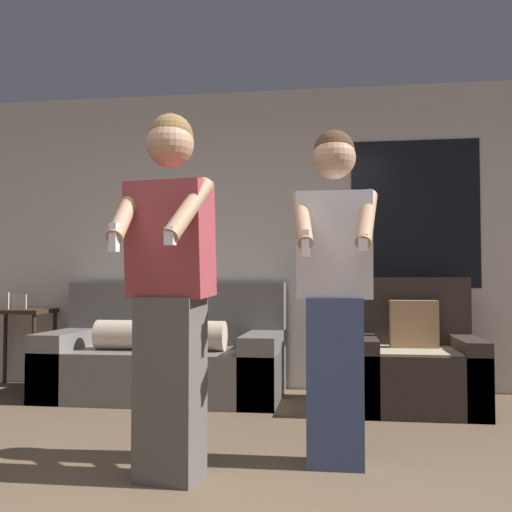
# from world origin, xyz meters

# --- Properties ---
(wall_back) EXTENTS (6.80, 0.07, 2.70)m
(wall_back) POSITION_xyz_m (0.02, 3.31, 1.35)
(wall_back) COLOR silver
(wall_back) RESTS_ON ground_plane
(couch) EXTENTS (1.94, 0.96, 0.95)m
(couch) POSITION_xyz_m (-0.80, 2.80, 0.31)
(couch) COLOR slate
(couch) RESTS_ON ground_plane
(armchair) EXTENTS (0.93, 0.89, 0.99)m
(armchair) POSITION_xyz_m (1.21, 2.63, 0.32)
(armchair) COLOR #332823
(armchair) RESTS_ON ground_plane
(side_table) EXTENTS (0.58, 0.46, 0.86)m
(side_table) POSITION_xyz_m (-2.25, 3.01, 0.60)
(side_table) COLOR #332319
(side_table) RESTS_ON ground_plane
(person_left) EXTENTS (0.45, 0.51, 1.79)m
(person_left) POSITION_xyz_m (-0.17, 0.74, 0.93)
(person_left) COLOR #56514C
(person_left) RESTS_ON ground_plane
(person_right) EXTENTS (0.46, 0.46, 1.77)m
(person_right) POSITION_xyz_m (0.62, 1.09, 0.92)
(person_right) COLOR #384770
(person_right) RESTS_ON ground_plane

